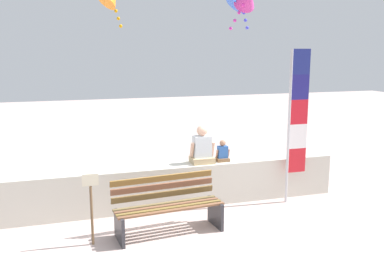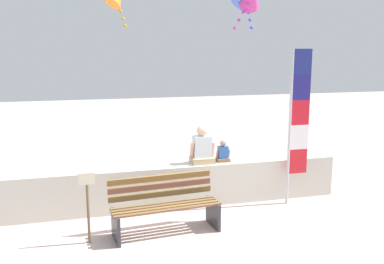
{
  "view_description": "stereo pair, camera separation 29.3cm",
  "coord_description": "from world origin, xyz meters",
  "px_view_note": "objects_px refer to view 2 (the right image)",
  "views": [
    {
      "loc": [
        -1.9,
        -6.09,
        2.88
      ],
      "look_at": [
        0.4,
        1.36,
        1.39
      ],
      "focal_mm": 39.95,
      "sensor_mm": 36.0,
      "label": 1
    },
    {
      "loc": [
        -1.61,
        -6.17,
        2.88
      ],
      "look_at": [
        0.4,
        1.36,
        1.39
      ],
      "focal_mm": 39.95,
      "sensor_mm": 36.0,
      "label": 2
    }
  ],
  "objects_px": {
    "flag_banner": "(297,118)",
    "person_child": "(223,153)",
    "person_adult": "(202,148)",
    "park_bench": "(165,206)",
    "sign_post": "(88,201)"
  },
  "relations": [
    {
      "from": "person_child",
      "to": "sign_post",
      "type": "bearing_deg",
      "value": -154.19
    },
    {
      "from": "flag_banner",
      "to": "sign_post",
      "type": "relative_size",
      "value": 2.64
    },
    {
      "from": "park_bench",
      "to": "sign_post",
      "type": "bearing_deg",
      "value": -174.09
    },
    {
      "from": "person_adult",
      "to": "park_bench",
      "type": "bearing_deg",
      "value": -130.43
    },
    {
      "from": "sign_post",
      "to": "person_child",
      "type": "bearing_deg",
      "value": 25.81
    },
    {
      "from": "flag_banner",
      "to": "person_child",
      "type": "bearing_deg",
      "value": 160.82
    },
    {
      "from": "person_child",
      "to": "person_adult",
      "type": "bearing_deg",
      "value": -179.95
    },
    {
      "from": "flag_banner",
      "to": "sign_post",
      "type": "bearing_deg",
      "value": -168.36
    },
    {
      "from": "park_bench",
      "to": "flag_banner",
      "type": "distance_m",
      "value": 2.99
    },
    {
      "from": "person_adult",
      "to": "sign_post",
      "type": "relative_size",
      "value": 0.65
    },
    {
      "from": "park_bench",
      "to": "person_child",
      "type": "distance_m",
      "value": 1.84
    },
    {
      "from": "park_bench",
      "to": "person_child",
      "type": "relative_size",
      "value": 4.3
    },
    {
      "from": "person_adult",
      "to": "sign_post",
      "type": "distance_m",
      "value": 2.51
    },
    {
      "from": "park_bench",
      "to": "sign_post",
      "type": "height_order",
      "value": "sign_post"
    },
    {
      "from": "person_adult",
      "to": "flag_banner",
      "type": "relative_size",
      "value": 0.25
    }
  ]
}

